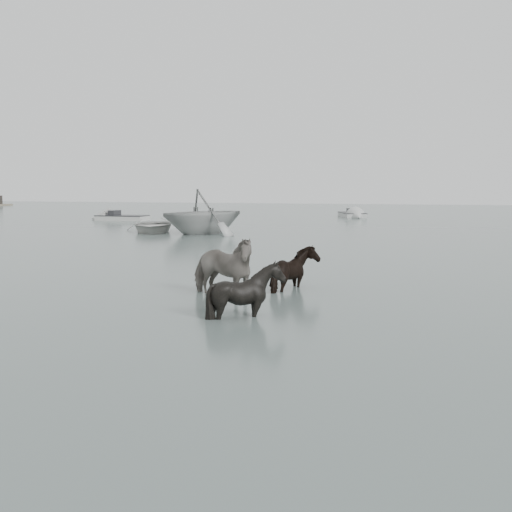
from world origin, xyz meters
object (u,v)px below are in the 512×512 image
object	(u,v)px
pony_pinto	(222,262)
pony_black	(246,280)
pony_dark	(296,262)
rowboat_lead	(152,224)

from	to	relation	value
pony_pinto	pony_black	world-z (taller)	pony_pinto
pony_dark	pony_black	size ratio (longest dim) A/B	0.97
pony_pinto	rowboat_lead	distance (m)	19.34
pony_dark	pony_pinto	bearing A→B (deg)	124.89
pony_dark	rowboat_lead	size ratio (longest dim) A/B	0.32
pony_pinto	rowboat_lead	xyz separation A→B (m)	(-9.49, 16.85, -0.36)
pony_pinto	pony_dark	xyz separation A→B (m)	(1.51, 1.32, -0.12)
rowboat_lead	pony_pinto	bearing A→B (deg)	-80.61
pony_pinto	pony_black	bearing A→B (deg)	-129.68
pony_pinto	rowboat_lead	size ratio (longest dim) A/B	0.44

